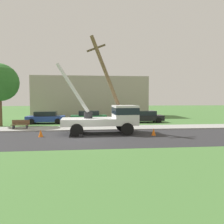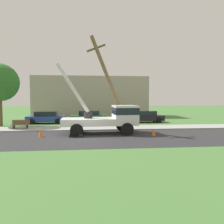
{
  "view_description": "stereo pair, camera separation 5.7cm",
  "coord_description": "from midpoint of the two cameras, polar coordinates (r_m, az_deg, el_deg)",
  "views": [
    {
      "loc": [
        0.45,
        -15.48,
        2.91
      ],
      "look_at": [
        2.36,
        3.09,
        1.73
      ],
      "focal_mm": 33.68,
      "sensor_mm": 36.0,
      "label": 1
    },
    {
      "loc": [
        0.5,
        -15.48,
        2.91
      ],
      "look_at": [
        2.36,
        3.09,
        1.73
      ],
      "focal_mm": 33.68,
      "sensor_mm": 36.0,
      "label": 2
    }
  ],
  "objects": [
    {
      "name": "ground_plane",
      "position": [
        27.64,
        -6.83,
        -2.45
      ],
      "size": [
        120.0,
        120.0,
        0.0
      ],
      "primitive_type": "plane",
      "color": "#477538"
    },
    {
      "name": "road_asphalt",
      "position": [
        15.76,
        -7.55,
        -7.04
      ],
      "size": [
        80.0,
        7.1,
        0.01
      ],
      "primitive_type": "cube",
      "color": "#2B2B2D",
      "rests_on": "ground"
    },
    {
      "name": "sidewalk_strip",
      "position": [
        20.65,
        -7.15,
        -4.37
      ],
      "size": [
        80.0,
        2.84,
        0.1
      ],
      "primitive_type": "cube",
      "color": "#9E9E99",
      "rests_on": "ground"
    },
    {
      "name": "utility_truck",
      "position": [
        17.62,
        -0.75,
        -1.27
      ],
      "size": [
        6.87,
        3.21,
        5.98
      ],
      "color": "silver",
      "rests_on": "ground"
    },
    {
      "name": "leaning_utility_pole",
      "position": [
        18.92,
        -0.65,
        7.74
      ],
      "size": [
        4.0,
        1.71,
        8.37
      ],
      "color": "brown",
      "rests_on": "ground"
    },
    {
      "name": "traffic_cone_ahead",
      "position": [
        17.08,
        11.13,
        -5.31
      ],
      "size": [
        0.36,
        0.36,
        0.56
      ],
      "primitive_type": "cone",
      "color": "orange",
      "rests_on": "ground"
    },
    {
      "name": "traffic_cone_behind",
      "position": [
        17.01,
        -18.89,
        -5.48
      ],
      "size": [
        0.36,
        0.36,
        0.56
      ],
      "primitive_type": "cone",
      "color": "orange",
      "rests_on": "ground"
    },
    {
      "name": "traffic_cone_curbside",
      "position": [
        19.22,
        2.65,
        -4.25
      ],
      "size": [
        0.36,
        0.36,
        0.56
      ],
      "primitive_type": "cone",
      "color": "orange",
      "rests_on": "ground"
    },
    {
      "name": "parked_sedan_blue",
      "position": [
        26.07,
        -17.55,
        -1.38
      ],
      "size": [
        4.47,
        2.13,
        1.42
      ],
      "color": "#263F99",
      "rests_on": "ground"
    },
    {
      "name": "parked_sedan_green",
      "position": [
        26.26,
        -6.43,
        -1.2
      ],
      "size": [
        4.49,
        2.17,
        1.42
      ],
      "color": "#1E6638",
      "rests_on": "ground"
    },
    {
      "name": "parked_sedan_black",
      "position": [
        26.28,
        8.88,
        -1.22
      ],
      "size": [
        4.46,
        2.11,
        1.42
      ],
      "color": "black",
      "rests_on": "ground"
    },
    {
      "name": "park_bench",
      "position": [
        21.7,
        -23.67,
        -3.16
      ],
      "size": [
        1.6,
        0.45,
        0.9
      ],
      "color": "brown",
      "rests_on": "ground"
    },
    {
      "name": "lowrise_building_backdrop",
      "position": [
        35.12,
        -5.8,
        4.08
      ],
      "size": [
        18.0,
        6.0,
        6.4
      ],
      "primitive_type": "cube",
      "color": "#A5998C",
      "rests_on": "ground"
    }
  ]
}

